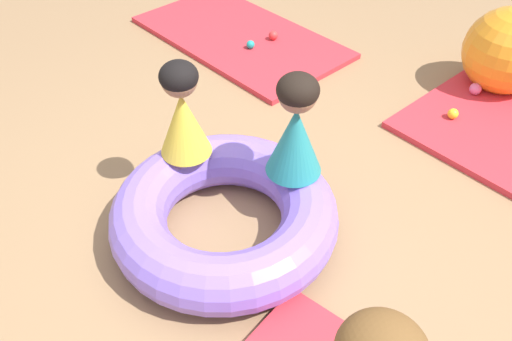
{
  "coord_description": "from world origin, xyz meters",
  "views": [
    {
      "loc": [
        1.39,
        -1.11,
        2.04
      ],
      "look_at": [
        -0.13,
        0.12,
        0.32
      ],
      "focal_mm": 37.71,
      "sensor_mm": 36.0,
      "label": 1
    }
  ],
  "objects_px": {
    "inflatable_cushion": "(224,215)",
    "play_ball_red": "(273,35)",
    "play_ball_teal": "(251,45)",
    "exercise_ball_large": "(507,51)",
    "play_ball_yellow": "(453,114)",
    "child_in_yellow": "(182,110)",
    "child_in_teal": "(296,127)",
    "play_ball_pink": "(475,89)"
  },
  "relations": [
    {
      "from": "child_in_yellow",
      "to": "play_ball_teal",
      "type": "bearing_deg",
      "value": -37.4
    },
    {
      "from": "play_ball_red",
      "to": "play_ball_pink",
      "type": "distance_m",
      "value": 1.53
    },
    {
      "from": "play_ball_pink",
      "to": "exercise_ball_large",
      "type": "bearing_deg",
      "value": 85.22
    },
    {
      "from": "inflatable_cushion",
      "to": "play_ball_yellow",
      "type": "bearing_deg",
      "value": 84.94
    },
    {
      "from": "play_ball_red",
      "to": "play_ball_pink",
      "type": "height_order",
      "value": "play_ball_pink"
    },
    {
      "from": "child_in_yellow",
      "to": "inflatable_cushion",
      "type": "bearing_deg",
      "value": -173.68
    },
    {
      "from": "child_in_yellow",
      "to": "play_ball_teal",
      "type": "xyz_separation_m",
      "value": [
        -0.98,
        1.2,
        -0.46
      ]
    },
    {
      "from": "inflatable_cushion",
      "to": "play_ball_red",
      "type": "height_order",
      "value": "inflatable_cushion"
    },
    {
      "from": "child_in_teal",
      "to": "child_in_yellow",
      "type": "bearing_deg",
      "value": 24.05
    },
    {
      "from": "play_ball_teal",
      "to": "exercise_ball_large",
      "type": "height_order",
      "value": "exercise_ball_large"
    },
    {
      "from": "inflatable_cushion",
      "to": "child_in_teal",
      "type": "xyz_separation_m",
      "value": [
        0.07,
        0.38,
        0.4
      ]
    },
    {
      "from": "child_in_teal",
      "to": "child_in_yellow",
      "type": "xyz_separation_m",
      "value": [
        -0.46,
        -0.33,
        -0.01
      ]
    },
    {
      "from": "play_ball_teal",
      "to": "inflatable_cushion",
      "type": "bearing_deg",
      "value": -42.62
    },
    {
      "from": "inflatable_cushion",
      "to": "play_ball_red",
      "type": "xyz_separation_m",
      "value": [
        -1.36,
        1.47,
        -0.06
      ]
    },
    {
      "from": "play_ball_red",
      "to": "play_ball_teal",
      "type": "bearing_deg",
      "value": -90.8
    },
    {
      "from": "inflatable_cushion",
      "to": "child_in_yellow",
      "type": "height_order",
      "value": "child_in_yellow"
    },
    {
      "from": "child_in_teal",
      "to": "play_ball_yellow",
      "type": "height_order",
      "value": "child_in_teal"
    },
    {
      "from": "child_in_teal",
      "to": "play_ball_red",
      "type": "relative_size",
      "value": 7.64
    },
    {
      "from": "play_ball_teal",
      "to": "play_ball_red",
      "type": "bearing_deg",
      "value": 89.2
    },
    {
      "from": "play_ball_teal",
      "to": "play_ball_yellow",
      "type": "distance_m",
      "value": 1.57
    },
    {
      "from": "child_in_teal",
      "to": "play_ball_pink",
      "type": "bearing_deg",
      "value": -101.82
    },
    {
      "from": "play_ball_teal",
      "to": "play_ball_pink",
      "type": "height_order",
      "value": "play_ball_pink"
    },
    {
      "from": "play_ball_teal",
      "to": "exercise_ball_large",
      "type": "distance_m",
      "value": 1.78
    },
    {
      "from": "inflatable_cushion",
      "to": "play_ball_yellow",
      "type": "distance_m",
      "value": 1.69
    },
    {
      "from": "play_ball_teal",
      "to": "child_in_yellow",
      "type": "bearing_deg",
      "value": -50.9
    },
    {
      "from": "exercise_ball_large",
      "to": "play_ball_red",
      "type": "bearing_deg",
      "value": -151.48
    },
    {
      "from": "play_ball_yellow",
      "to": "inflatable_cushion",
      "type": "bearing_deg",
      "value": -95.06
    },
    {
      "from": "inflatable_cushion",
      "to": "child_in_yellow",
      "type": "xyz_separation_m",
      "value": [
        -0.38,
        0.05,
        0.39
      ]
    },
    {
      "from": "play_ball_yellow",
      "to": "play_ball_pink",
      "type": "bearing_deg",
      "value": 101.79
    },
    {
      "from": "inflatable_cushion",
      "to": "play_ball_teal",
      "type": "relative_size",
      "value": 17.83
    },
    {
      "from": "child_in_teal",
      "to": "play_ball_red",
      "type": "height_order",
      "value": "child_in_teal"
    },
    {
      "from": "child_in_teal",
      "to": "child_in_yellow",
      "type": "relative_size",
      "value": 1.05
    },
    {
      "from": "child_in_yellow",
      "to": "play_ball_pink",
      "type": "relative_size",
      "value": 6.52
    },
    {
      "from": "child_in_teal",
      "to": "play_ball_yellow",
      "type": "xyz_separation_m",
      "value": [
        0.07,
        1.3,
        -0.47
      ]
    },
    {
      "from": "inflatable_cushion",
      "to": "play_ball_red",
      "type": "relative_size",
      "value": 15.77
    },
    {
      "from": "exercise_ball_large",
      "to": "child_in_yellow",
      "type": "bearing_deg",
      "value": -102.17
    },
    {
      "from": "play_ball_yellow",
      "to": "play_ball_red",
      "type": "bearing_deg",
      "value": -172.29
    },
    {
      "from": "child_in_yellow",
      "to": "play_ball_pink",
      "type": "distance_m",
      "value": 2.08
    },
    {
      "from": "inflatable_cushion",
      "to": "play_ball_teal",
      "type": "bearing_deg",
      "value": 137.38
    },
    {
      "from": "child_in_yellow",
      "to": "play_ball_yellow",
      "type": "bearing_deg",
      "value": -94.54
    },
    {
      "from": "play_ball_yellow",
      "to": "exercise_ball_large",
      "type": "height_order",
      "value": "exercise_ball_large"
    },
    {
      "from": "play_ball_teal",
      "to": "exercise_ball_large",
      "type": "bearing_deg",
      "value": 34.82
    }
  ]
}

